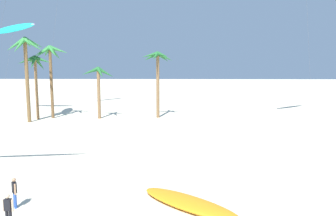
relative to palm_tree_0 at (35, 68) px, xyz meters
The scene contains 9 objects.
palm_tree_0 is the anchor object (origin of this frame).
palm_tree_1 2.22m from the palm_tree_0, 33.80° to the left, with size 4.89×4.16×9.62m.
palm_tree_2 2.66m from the palm_tree_0, 95.78° to the right, with size 4.71×4.63×10.48m.
palm_tree_3 8.06m from the palm_tree_0, ahead, with size 4.13×4.27×6.85m.
palm_tree_4 15.79m from the palm_tree_0, ahead, with size 4.18×4.16×8.85m.
flying_kite_0 8.90m from the palm_tree_0, 134.44° to the left, with size 6.74×7.56×13.31m.
grounded_kite_1 32.75m from the palm_tree_0, 54.27° to the right, with size 5.62×5.03×0.40m.
person_near_left 30.94m from the palm_tree_0, 69.61° to the right, with size 0.51×0.22×1.63m.
person_near_right 28.74m from the palm_tree_0, 69.54° to the right, with size 0.34×0.43×1.60m.
Camera 1 is at (1.11, 2.71, 7.39)m, focal length 35.29 mm.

